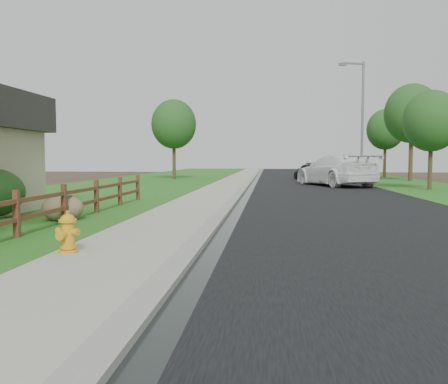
# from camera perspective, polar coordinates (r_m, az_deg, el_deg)

# --- Properties ---
(ground) EXTENTS (120.00, 120.00, 0.00)m
(ground) POSITION_cam_1_polar(r_m,az_deg,el_deg) (5.24, -16.34, -15.91)
(ground) COLOR #342A1C
(road) EXTENTS (8.00, 90.00, 0.02)m
(road) POSITION_cam_1_polar(r_m,az_deg,el_deg) (39.70, 9.34, 1.41)
(road) COLOR black
(road) RESTS_ON ground
(curb) EXTENTS (0.40, 90.00, 0.12)m
(curb) POSITION_cam_1_polar(r_m,az_deg,el_deg) (39.63, 3.27, 1.52)
(curb) COLOR gray
(curb) RESTS_ON ground
(wet_gutter) EXTENTS (0.50, 90.00, 0.00)m
(wet_gutter) POSITION_cam_1_polar(r_m,az_deg,el_deg) (39.62, 3.78, 1.46)
(wet_gutter) COLOR black
(wet_gutter) RESTS_ON road
(sidewalk) EXTENTS (2.20, 90.00, 0.10)m
(sidewalk) POSITION_cam_1_polar(r_m,az_deg,el_deg) (39.70, 1.40, 1.52)
(sidewalk) COLOR gray
(sidewalk) RESTS_ON ground
(grass_strip) EXTENTS (1.60, 90.00, 0.06)m
(grass_strip) POSITION_cam_1_polar(r_m,az_deg,el_deg) (39.88, -1.33, 1.50)
(grass_strip) COLOR #195518
(grass_strip) RESTS_ON ground
(lawn_near) EXTENTS (9.00, 90.00, 0.04)m
(lawn_near) POSITION_cam_1_polar(r_m,az_deg,el_deg) (40.82, -8.60, 1.50)
(lawn_near) COLOR #195518
(lawn_near) RESTS_ON ground
(verge_far) EXTENTS (6.00, 90.00, 0.04)m
(verge_far) POSITION_cam_1_polar(r_m,az_deg,el_deg) (40.77, 19.07, 1.32)
(verge_far) COLOR #195518
(verge_far) RESTS_ON ground
(ranch_fence) EXTENTS (0.12, 16.92, 1.10)m
(ranch_fence) POSITION_cam_1_polar(r_m,az_deg,el_deg) (12.31, -20.97, -1.64)
(ranch_fence) COLOR #4D2B19
(ranch_fence) RESTS_ON ground
(fire_hydrant) EXTENTS (0.50, 0.40, 0.75)m
(fire_hydrant) POSITION_cam_1_polar(r_m,az_deg,el_deg) (8.90, -18.29, -4.75)
(fire_hydrant) COLOR yellow
(fire_hydrant) RESTS_ON sidewalk
(white_suv) EXTENTS (5.24, 7.58, 2.04)m
(white_suv) POSITION_cam_1_polar(r_m,az_deg,el_deg) (31.83, 13.26, 2.58)
(white_suv) COLOR white
(white_suv) RESTS_ON road
(dark_car_mid) EXTENTS (2.66, 4.38, 1.39)m
(dark_car_mid) POSITION_cam_1_polar(r_m,az_deg,el_deg) (40.52, 10.20, 2.45)
(dark_car_mid) COLOR black
(dark_car_mid) RESTS_ON road
(dark_car_far) EXTENTS (1.85, 4.39, 1.41)m
(dark_car_far) POSITION_cam_1_polar(r_m,az_deg,el_deg) (43.66, 10.96, 2.56)
(dark_car_far) COLOR black
(dark_car_far) RESTS_ON road
(streetlight) EXTENTS (2.01, 0.85, 9.00)m
(streetlight) POSITION_cam_1_polar(r_m,az_deg,el_deg) (37.26, 16.09, 8.97)
(streetlight) COLOR gray
(streetlight) RESTS_ON ground
(boulder) EXTENTS (1.25, 0.98, 0.79)m
(boulder) POSITION_cam_1_polar(r_m,az_deg,el_deg) (14.04, -18.86, -1.84)
(boulder) COLOR brown
(boulder) RESTS_ON ground
(tree_near_right) EXTENTS (3.11, 3.11, 5.60)m
(tree_near_right) POSITION_cam_1_polar(r_m,az_deg,el_deg) (29.10, 23.69, 7.82)
(tree_near_right) COLOR #382A17
(tree_near_right) RESTS_ON ground
(tree_mid_left) EXTENTS (3.82, 3.82, 6.84)m
(tree_mid_left) POSITION_cam_1_polar(r_m,az_deg,el_deg) (41.00, -6.06, 8.10)
(tree_mid_left) COLOR #382A17
(tree_mid_left) RESTS_ON ground
(tree_mid_right) EXTENTS (4.21, 4.21, 7.64)m
(tree_mid_right) POSITION_cam_1_polar(r_m,az_deg,el_deg) (40.32, 21.67, 8.75)
(tree_mid_right) COLOR #382A17
(tree_mid_right) RESTS_ON ground
(tree_far_right) EXTENTS (3.55, 3.55, 6.54)m
(tree_far_right) POSITION_cam_1_polar(r_m,az_deg,el_deg) (48.34, 18.85, 7.11)
(tree_far_right) COLOR #382A17
(tree_far_right) RESTS_ON ground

